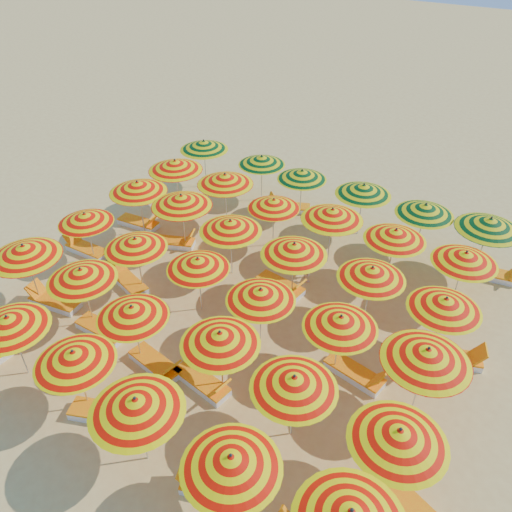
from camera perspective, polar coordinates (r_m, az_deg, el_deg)
name	(u,v)px	position (r m, az deg, el deg)	size (l,w,h in m)	color
ground	(248,303)	(16.51, -0.94, -5.36)	(120.00, 120.00, 0.00)	#E1BC64
umbrella_1	(9,323)	(14.51, -26.43, -6.83)	(2.19, 2.19, 2.19)	silver
umbrella_2	(74,357)	(13.02, -20.08, -10.81)	(2.01, 2.01, 2.12)	silver
umbrella_3	(136,405)	(11.50, -13.55, -16.23)	(2.58, 2.58, 2.26)	silver
umbrella_4	(231,462)	(10.53, -2.87, -22.45)	(2.72, 2.72, 2.20)	silver
umbrella_6	(24,251)	(16.84, -24.97, 0.51)	(2.75, 2.75, 2.34)	silver
umbrella_7	(81,275)	(15.42, -19.35, -2.01)	(2.28, 2.28, 2.18)	silver
umbrella_8	(132,312)	(13.85, -13.97, -6.21)	(2.60, 2.60, 2.09)	silver
umbrella_9	(220,338)	(12.65, -4.13, -9.35)	(2.71, 2.71, 2.19)	silver
umbrella_10	(294,383)	(11.71, 4.38, -14.22)	(2.19, 2.19, 2.19)	silver
umbrella_11	(399,436)	(11.18, 16.02, -19.17)	(2.25, 2.25, 2.24)	silver
umbrella_12	(85,218)	(18.35, -18.94, 4.12)	(2.33, 2.33, 2.04)	silver
umbrella_13	(135,243)	(16.37, -13.61, 1.41)	(2.06, 2.06, 2.14)	silver
umbrella_14	(198,264)	(15.23, -6.65, -0.86)	(2.25, 2.25, 2.08)	silver
umbrella_15	(261,294)	(13.95, 0.54, -4.42)	(2.48, 2.48, 2.12)	silver
umbrella_16	(341,322)	(13.29, 9.65, -7.43)	(2.38, 2.38, 2.13)	silver
umbrella_17	(427,355)	(12.73, 18.97, -10.67)	(2.30, 2.30, 2.32)	silver
umbrella_18	(138,187)	(19.36, -13.37, 7.69)	(2.66, 2.66, 2.31)	silver
umbrella_19	(181,201)	(18.09, -8.52, 6.29)	(2.29, 2.29, 2.34)	silver
umbrella_20	(230,226)	(16.64, -2.94, 3.47)	(2.48, 2.48, 2.24)	silver
umbrella_21	(294,249)	(15.55, 4.38, 0.79)	(2.65, 2.65, 2.24)	silver
umbrella_22	(372,273)	(15.03, 13.11, -1.89)	(2.57, 2.57, 2.17)	silver
umbrella_23	(445,304)	(14.54, 20.81, -5.14)	(2.56, 2.56, 2.15)	silver
umbrella_24	(175,165)	(20.70, -9.23, 10.20)	(2.61, 2.61, 2.34)	silver
umbrella_25	(225,179)	(19.41, -3.55, 8.75)	(2.65, 2.65, 2.32)	silver
umbrella_26	(274,204)	(18.25, 2.05, 5.99)	(2.54, 2.54, 2.04)	silver
umbrella_27	(332,214)	(17.36, 8.71, 4.74)	(2.33, 2.33, 2.30)	silver
umbrella_28	(395,235)	(16.89, 15.65, 2.35)	(2.36, 2.36, 2.18)	silver
umbrella_29	(465,258)	(16.57, 22.81, -0.16)	(2.33, 2.33, 2.15)	silver
umbrella_30	(204,145)	(22.56, -5.98, 12.49)	(2.52, 2.52, 2.26)	silver
umbrella_31	(262,160)	(21.35, 0.66, 10.88)	(2.39, 2.39, 2.10)	silver
umbrella_32	(302,175)	(20.20, 5.28, 9.23)	(2.43, 2.43, 2.12)	silver
umbrella_33	(363,190)	(19.23, 12.18, 7.43)	(2.56, 2.56, 2.24)	silver
umbrella_34	(425,209)	(18.61, 18.76, 5.07)	(2.54, 2.54, 2.19)	silver
umbrella_35	(490,224)	(18.30, 25.14, 3.33)	(2.70, 2.70, 2.33)	silver
lounger_1	(105,412)	(13.94, -16.91, -16.72)	(1.82, 1.19, 0.69)	white
lounger_2	(217,487)	(12.34, -4.51, -24.80)	(1.83, 1.13, 0.69)	white
lounger_4	(54,301)	(17.62, -22.10, -4.81)	(1.81, 0.87, 0.69)	white
lounger_5	(103,329)	(16.07, -17.12, -8.02)	(1.74, 0.60, 0.69)	white
lounger_6	(156,364)	(14.69, -11.33, -12.02)	(1.80, 0.83, 0.69)	white
lounger_7	(203,382)	(14.06, -6.07, -14.17)	(1.80, 0.83, 0.69)	white
lounger_8	(405,501)	(12.58, 16.67, -25.26)	(1.83, 1.14, 0.69)	white
lounger_9	(86,249)	(19.71, -18.82, 0.74)	(1.75, 0.64, 0.69)	white
lounger_10	(128,281)	(17.69, -14.44, -2.80)	(1.82, 1.03, 0.69)	white
lounger_11	(356,373)	(14.46, 11.32, -13.02)	(1.80, 0.86, 0.69)	white
lounger_12	(139,223)	(20.75, -13.19, 3.72)	(1.78, 0.76, 0.69)	white
lounger_13	(173,242)	(19.30, -9.44, 1.57)	(1.82, 1.21, 0.69)	white
lounger_14	(281,286)	(16.96, 2.91, -3.42)	(1.79, 0.79, 0.69)	white
lounger_15	(452,358)	(15.63, 21.52, -10.76)	(1.83, 1.13, 0.69)	white
lounger_16	(288,207)	(21.33, 3.73, 5.61)	(1.82, 1.20, 0.69)	white
lounger_17	(493,274)	(19.30, 25.44, -1.91)	(1.81, 0.87, 0.69)	white
beachgoer_a	(308,261)	(17.09, 5.93, -0.63)	(0.56, 0.37, 1.53)	tan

